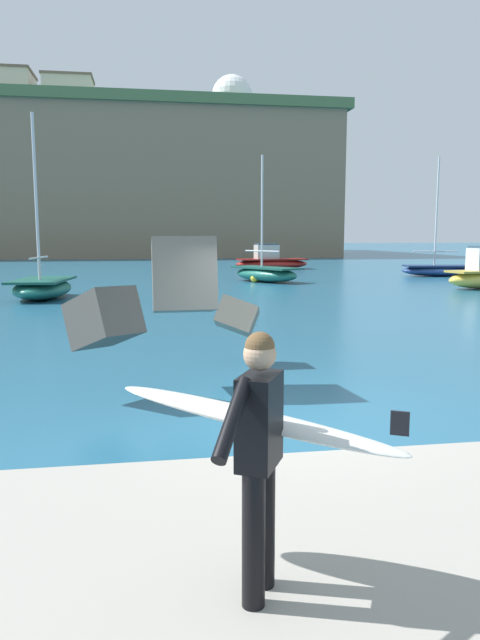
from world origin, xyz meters
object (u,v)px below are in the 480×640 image
at_px(surfer_with_board, 259,439).
at_px(boat_mid_right, 266,273).
at_px(boat_mid_centre, 42,287).
at_px(station_building_annex, 69,100).
at_px(boat_near_right, 271,261).
at_px(boat_near_left, 440,269).
at_px(radar_dome, 232,103).
at_px(mooring_buoy_inner, 185,273).
at_px(station_building_west, 8,96).
at_px(mooring_buoy_middle, 254,278).

xyz_separation_m(surfer_with_board, boat_mid_right, (6.15, 29.42, -0.78)).
bearing_deg(boat_mid_centre, station_building_annex, 95.02).
distance_m(boat_near_right, boat_mid_right, 12.93).
bearing_deg(boat_near_left, radar_dome, 94.69).
relative_size(boat_near_left, boat_mid_centre, 1.02).
xyz_separation_m(boat_near_left, boat_mid_right, (-12.17, -2.97, 0.06)).
bearing_deg(boat_mid_centre, mooring_buoy_inner, 62.37).
distance_m(surfer_with_board, station_building_west, 90.65).
bearing_deg(boat_near_right, boat_mid_right, -103.44).
relative_size(boat_mid_right, mooring_buoy_middle, 16.10).
bearing_deg(mooring_buoy_inner, radar_dome, 78.42).
bearing_deg(station_building_annex, surfer_with_board, -83.02).
bearing_deg(radar_dome, surfer_with_board, -98.39).
bearing_deg(radar_dome, mooring_buoy_inner, -101.58).
bearing_deg(boat_mid_centre, boat_mid_right, 34.05).
height_order(boat_near_right, mooring_buoy_middle, boat_near_right).
height_order(mooring_buoy_inner, station_building_west, station_building_west).
relative_size(boat_mid_right, mooring_buoy_inner, 16.10).
height_order(boat_mid_right, station_building_west, station_building_west).
xyz_separation_m(surfer_with_board, mooring_buoy_inner, (1.92, 34.98, -1.06)).
distance_m(surfer_with_board, station_building_annex, 88.96).
xyz_separation_m(mooring_buoy_inner, station_building_annex, (-12.44, 50.99, 21.34)).
relative_size(boat_near_left, station_building_west, 1.00).
xyz_separation_m(boat_near_left, station_building_west, (-37.12, 53.88, 21.38)).
bearing_deg(surfer_with_board, mooring_buoy_middle, 79.44).
bearing_deg(boat_mid_centre, radar_dome, 75.17).
distance_m(mooring_buoy_inner, mooring_buoy_middle, 6.77).
height_order(boat_near_left, mooring_buoy_inner, boat_near_left).
xyz_separation_m(mooring_buoy_middle, radar_dome, (8.03, 62.17, 22.87)).
bearing_deg(radar_dome, boat_near_left, -85.31).
distance_m(boat_mid_centre, mooring_buoy_inner, 14.71).
bearing_deg(radar_dome, boat_mid_right, -96.74).
xyz_separation_m(boat_mid_centre, boat_mid_right, (11.05, 7.47, 0.01)).
height_order(boat_near_left, boat_mid_centre, boat_near_left).
height_order(surfer_with_board, boat_near_right, same).
bearing_deg(boat_mid_right, boat_mid_centre, -145.95).
xyz_separation_m(station_building_west, station_building_annex, (8.28, -0.29, -0.26)).
height_order(boat_near_left, radar_dome, radar_dome).
relative_size(surfer_with_board, station_building_annex, 0.29).
relative_size(surfer_with_board, boat_near_left, 0.27).
xyz_separation_m(boat_mid_centre, station_building_annex, (-5.62, 64.03, 21.07)).
xyz_separation_m(boat_near_left, boat_mid_centre, (-23.22, -10.44, 0.05)).
distance_m(surfer_with_board, mooring_buoy_middle, 29.73).
height_order(radar_dome, station_building_annex, radar_dome).
relative_size(boat_near_left, mooring_buoy_inner, 17.24).
bearing_deg(surfer_with_board, station_building_annex, 96.98).
bearing_deg(mooring_buoy_inner, boat_near_right, 44.10).
bearing_deg(boat_near_left, station_building_annex, 118.29).
distance_m(boat_near_left, radar_dome, 63.37).
bearing_deg(surfer_with_board, boat_mid_centre, 102.59).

